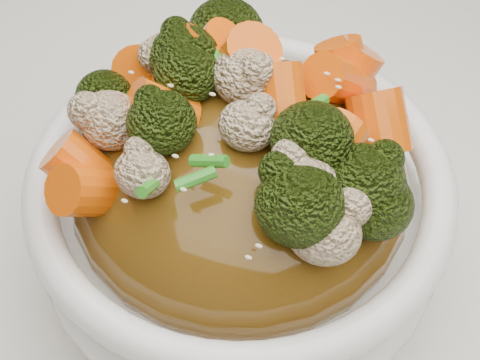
% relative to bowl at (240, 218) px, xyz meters
% --- Properties ---
extents(tablecloth, '(1.20, 0.80, 0.04)m').
position_rel_bowl_xyz_m(tablecloth, '(0.03, 0.06, -0.06)').
color(tablecloth, white).
rests_on(tablecloth, dining_table).
extents(bowl, '(0.26, 0.26, 0.09)m').
position_rel_bowl_xyz_m(bowl, '(0.00, 0.00, 0.00)').
color(bowl, white).
rests_on(bowl, tablecloth).
extents(sauce_base, '(0.21, 0.21, 0.10)m').
position_rel_bowl_xyz_m(sauce_base, '(0.00, 0.00, 0.03)').
color(sauce_base, '#59390F').
rests_on(sauce_base, bowl).
extents(carrots, '(0.21, 0.21, 0.05)m').
position_rel_bowl_xyz_m(carrots, '(0.00, 0.00, 0.10)').
color(carrots, '#F55E07').
rests_on(carrots, sauce_base).
extents(broccoli, '(0.21, 0.21, 0.05)m').
position_rel_bowl_xyz_m(broccoli, '(0.00, 0.00, 0.09)').
color(broccoli, black).
rests_on(broccoli, sauce_base).
extents(cauliflower, '(0.21, 0.21, 0.04)m').
position_rel_bowl_xyz_m(cauliflower, '(0.00, 0.00, 0.09)').
color(cauliflower, beige).
rests_on(cauliflower, sauce_base).
extents(scallions, '(0.15, 0.15, 0.02)m').
position_rel_bowl_xyz_m(scallions, '(0.00, 0.00, 0.10)').
color(scallions, '#2F8E20').
rests_on(scallions, sauce_base).
extents(sesame_seeds, '(0.19, 0.19, 0.01)m').
position_rel_bowl_xyz_m(sesame_seeds, '(0.00, 0.00, 0.10)').
color(sesame_seeds, beige).
rests_on(sesame_seeds, sauce_base).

